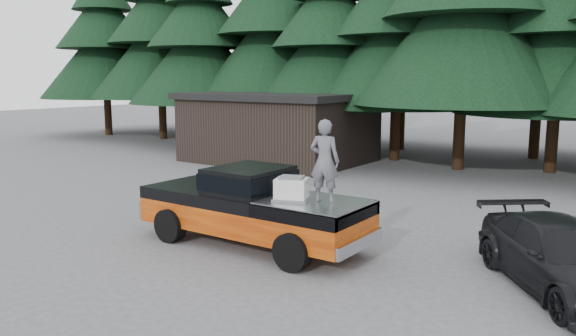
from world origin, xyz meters
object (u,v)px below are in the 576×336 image
Objects in this scene: pickup_truck at (253,218)px; parked_car at (563,257)px; air_compressor at (292,190)px; utility_building at (279,127)px; man_on_bed at (325,161)px.

pickup_truck is 6.80m from parked_car.
air_compressor is at bearing 155.06° from parked_car.
utility_building is (-14.35, 10.50, 0.99)m from parked_car.
air_compressor reaches higher than pickup_truck.
utility_building reaches higher than parked_car.
utility_building is (-8.96, 11.81, 0.10)m from air_compressor.
pickup_truck is 2.55m from man_on_bed.
man_on_bed is 5.08m from parked_car.
pickup_truck is 0.71× the size of utility_building.
man_on_bed reaches higher than air_compressor.
air_compressor is 5.63m from parked_car.
air_compressor is at bearing -52.83° from utility_building.
air_compressor is 1.00m from man_on_bed.
pickup_truck is 8.58× the size of air_compressor.
man_on_bed is (0.68, 0.29, 0.68)m from air_compressor.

